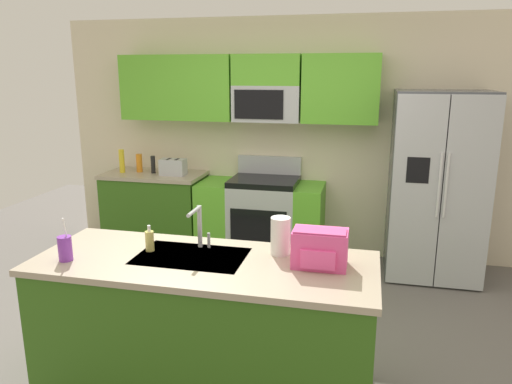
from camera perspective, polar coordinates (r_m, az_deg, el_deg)
ground_plane at (r=3.89m, az=-1.76°, el=-17.38°), size 9.00×9.00×0.00m
kitchen_wall_unit at (r=5.41m, az=2.36°, el=8.12°), size 5.20×0.43×2.60m
back_counter at (r=5.75m, az=-11.69°, el=-2.18°), size 1.13×0.63×0.90m
range_oven at (r=5.37m, az=0.58°, el=-3.15°), size 1.36×0.61×1.10m
refrigerator at (r=5.10m, az=20.46°, el=0.65°), size 0.90×0.76×1.85m
island_counter at (r=3.20m, az=-5.95°, el=-15.40°), size 2.10×0.81×0.90m
toaster at (r=5.48m, az=-9.71°, el=2.91°), size 0.28×0.16×0.18m
pepper_mill at (r=5.63m, az=-12.00°, el=3.18°), size 0.05×0.05×0.20m
bottle_yellow at (r=5.74m, az=-15.49°, el=3.52°), size 0.06×0.06×0.27m
bottle_orange at (r=5.73m, az=-13.55°, el=3.33°), size 0.07×0.07×0.21m
sink_faucet at (r=3.15m, az=-6.71°, el=-3.72°), size 0.09×0.21×0.28m
drink_cup_purple at (r=3.18m, az=-21.51°, el=-6.16°), size 0.08×0.08×0.27m
soap_dispenser at (r=3.20m, az=-12.39°, el=-5.59°), size 0.06×0.06×0.17m
paper_towel_roll at (r=3.06m, az=2.90°, el=-5.17°), size 0.12×0.12×0.24m
backpack at (r=2.89m, az=7.51°, el=-6.50°), size 0.32×0.22×0.23m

